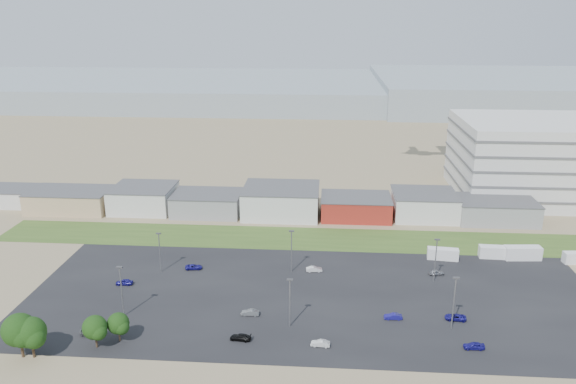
# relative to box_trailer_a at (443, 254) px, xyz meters

# --- Properties ---
(ground) EXTENTS (700.00, 700.00, 0.00)m
(ground) POSITION_rel_box_trailer_a_xyz_m (-35.89, -41.30, -1.38)
(ground) COLOR #8A7A58
(ground) RESTS_ON ground
(parking_lot) EXTENTS (120.00, 50.00, 0.01)m
(parking_lot) POSITION_rel_box_trailer_a_xyz_m (-30.89, -21.30, -1.37)
(parking_lot) COLOR black
(parking_lot) RESTS_ON ground
(grass_strip) EXTENTS (160.00, 16.00, 0.02)m
(grass_strip) POSITION_rel_box_trailer_a_xyz_m (-35.89, 10.70, -1.37)
(grass_strip) COLOR #38541F
(grass_strip) RESTS_ON ground
(hills_backdrop) EXTENTS (700.00, 200.00, 9.00)m
(hills_backdrop) POSITION_rel_box_trailer_a_xyz_m (4.11, 273.70, 3.12)
(hills_backdrop) COLOR gray
(hills_backdrop) RESTS_ON ground
(building_row) EXTENTS (170.00, 20.00, 8.00)m
(building_row) POSITION_rel_box_trailer_a_xyz_m (-52.89, 29.70, 2.62)
(building_row) COLOR silver
(building_row) RESTS_ON ground
(box_trailer_a) EXTENTS (7.57, 3.13, 2.76)m
(box_trailer_a) POSITION_rel_box_trailer_a_xyz_m (0.00, 0.00, 0.00)
(box_trailer_a) COLOR silver
(box_trailer_a) RESTS_ON ground
(box_trailer_b) EXTENTS (7.96, 2.76, 2.95)m
(box_trailer_b) POSITION_rel_box_trailer_a_xyz_m (13.00, 1.80, 0.10)
(box_trailer_b) COLOR silver
(box_trailer_b) RESTS_ON ground
(box_trailer_c) EXTENTS (8.84, 3.36, 3.25)m
(box_trailer_c) POSITION_rel_box_trailer_a_xyz_m (19.30, 1.46, 0.24)
(box_trailer_c) COLOR silver
(box_trailer_c) RESTS_ON ground
(tree_left) EXTENTS (6.19, 6.19, 9.28)m
(tree_left) POSITION_rel_box_trailer_a_xyz_m (-80.36, -46.88, 3.26)
(tree_left) COLOR black
(tree_left) RESTS_ON ground
(tree_mid) EXTENTS (5.73, 5.73, 8.59)m
(tree_mid) POSITION_rel_box_trailer_a_xyz_m (-78.39, -46.86, 2.92)
(tree_mid) COLOR black
(tree_mid) RESTS_ON ground
(tree_right) EXTENTS (4.66, 4.66, 6.99)m
(tree_right) POSITION_rel_box_trailer_a_xyz_m (-68.76, -43.05, 2.12)
(tree_right) COLOR black
(tree_right) RESTS_ON ground
(tree_near) EXTENTS (4.23, 4.23, 6.34)m
(tree_near) POSITION_rel_box_trailer_a_xyz_m (-65.38, -40.82, 1.79)
(tree_near) COLOR black
(tree_near) RESTS_ON ground
(lightpole_front_l) EXTENTS (1.25, 0.52, 10.61)m
(lightpole_front_l) POSITION_rel_box_trailer_a_xyz_m (-67.76, -32.03, 3.93)
(lightpole_front_l) COLOR slate
(lightpole_front_l) RESTS_ON ground
(lightpole_front_m) EXTENTS (1.16, 0.48, 9.89)m
(lightpole_front_m) POSITION_rel_box_trailer_a_xyz_m (-34.87, -33.44, 3.57)
(lightpole_front_m) COLOR slate
(lightpole_front_m) RESTS_ON ground
(lightpole_front_r) EXTENTS (1.25, 0.52, 10.63)m
(lightpole_front_r) POSITION_rel_box_trailer_a_xyz_m (-4.29, -31.99, 3.94)
(lightpole_front_r) COLOR slate
(lightpole_front_r) RESTS_ON ground
(lightpole_back_l) EXTENTS (1.12, 0.47, 9.56)m
(lightpole_back_l) POSITION_rel_box_trailer_a_xyz_m (-66.22, -11.85, 3.40)
(lightpole_back_l) COLOR slate
(lightpole_back_l) RESTS_ON ground
(lightpole_back_m) EXTENTS (1.20, 0.50, 10.16)m
(lightpole_back_m) POSITION_rel_box_trailer_a_xyz_m (-36.16, -9.65, 3.70)
(lightpole_back_m) COLOR slate
(lightpole_back_m) RESTS_ON ground
(lightpole_back_r) EXTENTS (1.19, 0.49, 10.09)m
(lightpole_back_r) POSITION_rel_box_trailer_a_xyz_m (-4.16, -12.17, 3.67)
(lightpole_back_r) COLOR slate
(lightpole_back_r) RESTS_ON ground
(parked_car_0) EXTENTS (4.25, 2.29, 1.13)m
(parked_car_0) POSITION_rel_box_trailer_a_xyz_m (-2.89, -28.76, -0.81)
(parked_car_0) COLOR navy
(parked_car_0) RESTS_ON ground
(parked_car_1) EXTENTS (3.55, 1.32, 1.16)m
(parked_car_1) POSITION_rel_box_trailer_a_xyz_m (-14.96, -29.39, -0.80)
(parked_car_1) COLOR navy
(parked_car_1) RESTS_ON ground
(parked_car_2) EXTENTS (3.76, 1.60, 1.27)m
(parked_car_2) POSITION_rel_box_trailer_a_xyz_m (-1.70, -38.66, -0.75)
(parked_car_2) COLOR navy
(parked_car_2) RESTS_ON ground
(parked_car_3) EXTENTS (4.07, 2.03, 1.14)m
(parked_car_3) POSITION_rel_box_trailer_a_xyz_m (-43.50, -38.88, -0.81)
(parked_car_3) COLOR black
(parked_car_3) RESTS_ON ground
(parked_car_4) EXTENTS (3.60, 1.30, 1.18)m
(parked_car_4) POSITION_rel_box_trailer_a_xyz_m (-42.96, -29.93, -0.79)
(parked_car_4) COLOR #595B5E
(parked_car_4) RESTS_ON ground
(parked_car_5) EXTENTS (3.78, 1.68, 1.26)m
(parked_car_5) POSITION_rel_box_trailer_a_xyz_m (-72.40, -18.92, -0.75)
(parked_car_5) COLOR navy
(parked_car_5) RESTS_ON ground
(parked_car_8) EXTENTS (3.67, 1.88, 1.19)m
(parked_car_8) POSITION_rel_box_trailer_a_xyz_m (-3.04, -8.97, -0.78)
(parked_car_8) COLOR #A5A5AA
(parked_car_8) RESTS_ON ground
(parked_car_9) EXTENTS (4.16, 2.33, 1.10)m
(parked_car_9) POSITION_rel_box_trailer_a_xyz_m (-59.00, -9.97, -0.83)
(parked_car_9) COLOR navy
(parked_car_9) RESTS_ON ground
(parked_car_10) EXTENTS (3.98, 1.76, 1.14)m
(parked_car_10) POSITION_rel_box_trailer_a_xyz_m (-71.34, -39.29, -0.81)
(parked_car_10) COLOR #595B5E
(parked_car_10) RESTS_ON ground
(parked_car_11) EXTENTS (3.77, 1.65, 1.21)m
(parked_car_11) POSITION_rel_box_trailer_a_xyz_m (-30.92, -9.22, -0.78)
(parked_car_11) COLOR silver
(parked_car_11) RESTS_ON ground
(parked_car_13) EXTENTS (3.53, 1.45, 1.14)m
(parked_car_13) POSITION_rel_box_trailer_a_xyz_m (-28.93, -39.81, -0.81)
(parked_car_13) COLOR silver
(parked_car_13) RESTS_ON ground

